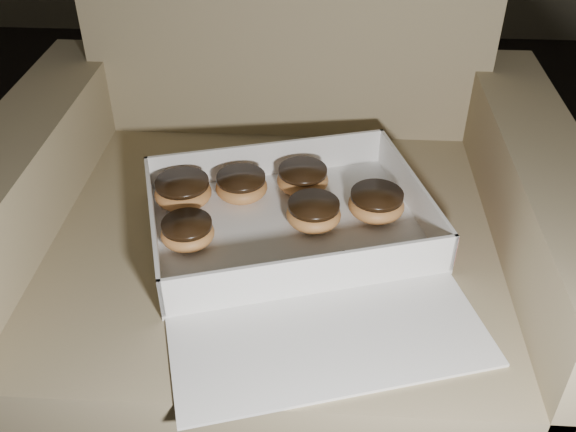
% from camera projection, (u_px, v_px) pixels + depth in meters
% --- Properties ---
extents(armchair, '(0.97, 0.82, 1.02)m').
position_uv_depth(armchair, '(279.00, 259.00, 1.21)').
color(armchair, '#837553').
rests_on(armchair, floor).
extents(bakery_box, '(0.56, 0.61, 0.07)m').
position_uv_depth(bakery_box, '(297.00, 239.00, 1.02)').
color(bakery_box, white).
rests_on(bakery_box, armchair).
extents(donut_a, '(0.09, 0.09, 0.05)m').
position_uv_depth(donut_a, '(241.00, 186.00, 1.11)').
color(donut_a, '#C38244').
rests_on(donut_a, bakery_box).
extents(donut_b, '(0.10, 0.10, 0.05)m').
position_uv_depth(donut_b, '(183.00, 191.00, 1.09)').
color(donut_b, '#C38244').
rests_on(donut_b, bakery_box).
extents(donut_c, '(0.09, 0.09, 0.05)m').
position_uv_depth(donut_c, '(376.00, 203.00, 1.07)').
color(donut_c, '#C38244').
rests_on(donut_c, bakery_box).
extents(donut_d, '(0.09, 0.09, 0.05)m').
position_uv_depth(donut_d, '(314.00, 213.00, 1.05)').
color(donut_d, '#C38244').
rests_on(donut_d, bakery_box).
extents(donut_e, '(0.09, 0.09, 0.05)m').
position_uv_depth(donut_e, '(303.00, 179.00, 1.13)').
color(donut_e, '#C38244').
rests_on(donut_e, bakery_box).
extents(donut_f, '(0.09, 0.09, 0.04)m').
position_uv_depth(donut_f, '(188.00, 232.00, 1.01)').
color(donut_f, '#C38244').
rests_on(donut_f, bakery_box).
extents(crumb_a, '(0.01, 0.01, 0.00)m').
position_uv_depth(crumb_a, '(344.00, 252.00, 1.00)').
color(crumb_a, black).
rests_on(crumb_a, bakery_box).
extents(crumb_b, '(0.01, 0.01, 0.00)m').
position_uv_depth(crumb_b, '(233.00, 289.00, 0.94)').
color(crumb_b, black).
rests_on(crumb_b, bakery_box).
extents(crumb_c, '(0.01, 0.01, 0.00)m').
position_uv_depth(crumb_c, '(304.00, 279.00, 0.95)').
color(crumb_c, black).
rests_on(crumb_c, bakery_box).
extents(crumb_d, '(0.01, 0.01, 0.00)m').
position_uv_depth(crumb_d, '(282.00, 262.00, 0.98)').
color(crumb_d, black).
rests_on(crumb_d, bakery_box).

